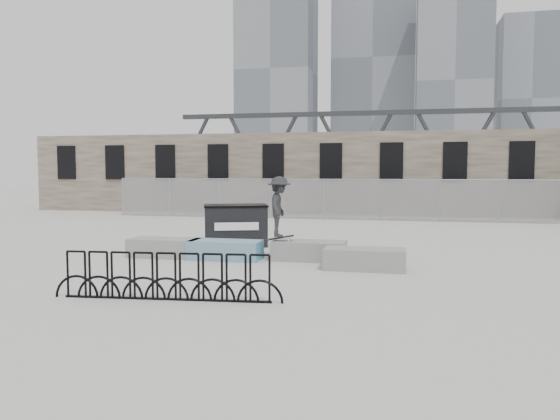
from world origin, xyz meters
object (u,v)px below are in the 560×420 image
(planter_far_left, at_px, (165,247))
(planter_center_right, at_px, (309,250))
(planter_offset, at_px, (365,258))
(dumpster, at_px, (236,225))
(bike_rack, at_px, (166,277))
(skateboarder, at_px, (279,207))
(planter_center_left, at_px, (225,249))

(planter_far_left, bearing_deg, planter_center_right, 4.46)
(planter_center_right, bearing_deg, planter_offset, -34.15)
(planter_center_right, height_order, dumpster, dumpster)
(bike_rack, distance_m, skateboarder, 5.20)
(skateboarder, bearing_deg, dumpster, 32.97)
(skateboarder, bearing_deg, planter_far_left, 86.78)
(planter_center_left, xyz_separation_m, planter_offset, (3.87, -0.70, 0.00))
(planter_far_left, bearing_deg, planter_offset, -7.54)
(planter_offset, bearing_deg, skateboarder, 158.51)
(planter_center_left, distance_m, bike_rack, 4.76)
(planter_center_left, bearing_deg, planter_offset, -10.21)
(dumpster, bearing_deg, planter_far_left, -136.70)
(planter_offset, distance_m, dumpster, 5.55)
(planter_center_right, height_order, bike_rack, bike_rack)
(planter_center_right, distance_m, bike_rack, 5.46)
(dumpster, bearing_deg, bike_rack, -103.41)
(planter_center_left, relative_size, skateboarder, 1.13)
(planter_center_right, xyz_separation_m, bike_rack, (-1.89, -5.12, 0.15))
(dumpster, height_order, skateboarder, skateboarder)
(bike_rack, bearing_deg, dumpster, 97.04)
(planter_far_left, distance_m, skateboarder, 3.50)
(planter_far_left, relative_size, dumpster, 0.85)
(dumpster, xyz_separation_m, bike_rack, (0.92, -7.42, -0.24))
(planter_offset, xyz_separation_m, dumpster, (-4.39, 3.37, 0.39))
(planter_far_left, height_order, planter_offset, same)
(planter_center_left, bearing_deg, bike_rack, -85.19)
(planter_center_left, xyz_separation_m, skateboarder, (1.48, 0.24, 1.18))
(planter_offset, height_order, bike_rack, bike_rack)
(planter_center_left, xyz_separation_m, bike_rack, (0.40, -4.74, 0.15))
(dumpster, relative_size, skateboarder, 1.32)
(planter_center_left, height_order, skateboarder, skateboarder)
(planter_offset, relative_size, skateboarder, 1.13)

